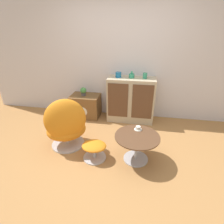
{
  "coord_description": "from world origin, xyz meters",
  "views": [
    {
      "loc": [
        0.46,
        -2.13,
        1.89
      ],
      "look_at": [
        -0.02,
        0.6,
        0.55
      ],
      "focal_mm": 28.0,
      "sensor_mm": 36.0,
      "label": 1
    }
  ],
  "objects_px": {
    "potted_plant": "(83,91)",
    "coffee_table": "(137,143)",
    "egg_chair": "(66,125)",
    "tv_console": "(86,106)",
    "sideboard": "(131,100)",
    "vase_inner_right": "(145,76)",
    "ottoman": "(94,148)",
    "vase_leftmost": "(118,75)",
    "vase_inner_left": "(132,76)",
    "teacup": "(138,128)"
  },
  "relations": [
    {
      "from": "coffee_table",
      "to": "vase_leftmost",
      "type": "xyz_separation_m",
      "value": [
        -0.49,
        1.35,
        0.7
      ]
    },
    {
      "from": "potted_plant",
      "to": "ottoman",
      "type": "bearing_deg",
      "value": -66.47
    },
    {
      "from": "teacup",
      "to": "vase_leftmost",
      "type": "bearing_deg",
      "value": 112.79
    },
    {
      "from": "tv_console",
      "to": "potted_plant",
      "type": "relative_size",
      "value": 3.48
    },
    {
      "from": "tv_console",
      "to": "egg_chair",
      "type": "bearing_deg",
      "value": -87.57
    },
    {
      "from": "teacup",
      "to": "vase_inner_left",
      "type": "bearing_deg",
      "value": 100.41
    },
    {
      "from": "ottoman",
      "to": "potted_plant",
      "type": "height_order",
      "value": "potted_plant"
    },
    {
      "from": "vase_inner_right",
      "to": "sideboard",
      "type": "bearing_deg",
      "value": -179.15
    },
    {
      "from": "potted_plant",
      "to": "coffee_table",
      "type": "bearing_deg",
      "value": -46.49
    },
    {
      "from": "sideboard",
      "to": "vase_inner_right",
      "type": "relative_size",
      "value": 8.65
    },
    {
      "from": "coffee_table",
      "to": "vase_inner_left",
      "type": "bearing_deg",
      "value": 98.9
    },
    {
      "from": "coffee_table",
      "to": "vase_inner_right",
      "type": "bearing_deg",
      "value": 87.53
    },
    {
      "from": "coffee_table",
      "to": "vase_leftmost",
      "type": "distance_m",
      "value": 1.59
    },
    {
      "from": "ottoman",
      "to": "sideboard",
      "type": "bearing_deg",
      "value": 72.52
    },
    {
      "from": "vase_inner_left",
      "to": "teacup",
      "type": "bearing_deg",
      "value": -79.59
    },
    {
      "from": "vase_inner_right",
      "to": "potted_plant",
      "type": "bearing_deg",
      "value": -179.58
    },
    {
      "from": "sideboard",
      "to": "vase_leftmost",
      "type": "distance_m",
      "value": 0.6
    },
    {
      "from": "coffee_table",
      "to": "tv_console",
      "type": "bearing_deg",
      "value": 132.82
    },
    {
      "from": "egg_chair",
      "to": "coffee_table",
      "type": "bearing_deg",
      "value": -6.71
    },
    {
      "from": "tv_console",
      "to": "vase_inner_left",
      "type": "xyz_separation_m",
      "value": [
        1.03,
        0.01,
        0.75
      ]
    },
    {
      "from": "egg_chair",
      "to": "sideboard",
      "type": "bearing_deg",
      "value": 50.7
    },
    {
      "from": "ottoman",
      "to": "teacup",
      "type": "distance_m",
      "value": 0.76
    },
    {
      "from": "egg_chair",
      "to": "vase_inner_left",
      "type": "height_order",
      "value": "vase_inner_left"
    },
    {
      "from": "sideboard",
      "to": "coffee_table",
      "type": "distance_m",
      "value": 1.37
    },
    {
      "from": "vase_inner_left",
      "to": "potted_plant",
      "type": "height_order",
      "value": "vase_inner_left"
    },
    {
      "from": "vase_leftmost",
      "to": "potted_plant",
      "type": "relative_size",
      "value": 0.65
    },
    {
      "from": "sideboard",
      "to": "potted_plant",
      "type": "height_order",
      "value": "sideboard"
    },
    {
      "from": "tv_console",
      "to": "egg_chair",
      "type": "distance_m",
      "value": 1.21
    },
    {
      "from": "sideboard",
      "to": "vase_inner_right",
      "type": "bearing_deg",
      "value": 0.85
    },
    {
      "from": "coffee_table",
      "to": "vase_inner_left",
      "type": "xyz_separation_m",
      "value": [
        -0.21,
        1.35,
        0.69
      ]
    },
    {
      "from": "sideboard",
      "to": "egg_chair",
      "type": "xyz_separation_m",
      "value": [
        -0.98,
        -1.2,
        -0.05
      ]
    },
    {
      "from": "sideboard",
      "to": "tv_console",
      "type": "bearing_deg",
      "value": -179.64
    },
    {
      "from": "tv_console",
      "to": "vase_inner_right",
      "type": "relative_size",
      "value": 5.63
    },
    {
      "from": "egg_chair",
      "to": "teacup",
      "type": "relative_size",
      "value": 7.39
    },
    {
      "from": "egg_chair",
      "to": "vase_inner_right",
      "type": "height_order",
      "value": "vase_inner_right"
    },
    {
      "from": "vase_inner_right",
      "to": "potted_plant",
      "type": "relative_size",
      "value": 0.62
    },
    {
      "from": "tv_console",
      "to": "ottoman",
      "type": "height_order",
      "value": "tv_console"
    },
    {
      "from": "tv_console",
      "to": "ottoman",
      "type": "relative_size",
      "value": 1.66
    },
    {
      "from": "egg_chair",
      "to": "vase_inner_right",
      "type": "bearing_deg",
      "value": 44.1
    },
    {
      "from": "potted_plant",
      "to": "vase_inner_left",
      "type": "bearing_deg",
      "value": 0.52
    },
    {
      "from": "vase_leftmost",
      "to": "vase_inner_left",
      "type": "bearing_deg",
      "value": 0.0
    },
    {
      "from": "vase_leftmost",
      "to": "teacup",
      "type": "bearing_deg",
      "value": -67.21
    },
    {
      "from": "egg_chair",
      "to": "coffee_table",
      "type": "distance_m",
      "value": 1.2
    },
    {
      "from": "ottoman",
      "to": "coffee_table",
      "type": "bearing_deg",
      "value": 7.15
    },
    {
      "from": "egg_chair",
      "to": "vase_leftmost",
      "type": "distance_m",
      "value": 1.51
    },
    {
      "from": "egg_chair",
      "to": "coffee_table",
      "type": "height_order",
      "value": "egg_chair"
    },
    {
      "from": "egg_chair",
      "to": "vase_inner_left",
      "type": "distance_m",
      "value": 1.66
    },
    {
      "from": "coffee_table",
      "to": "sideboard",
      "type": "bearing_deg",
      "value": 98.59
    },
    {
      "from": "potted_plant",
      "to": "teacup",
      "type": "height_order",
      "value": "potted_plant"
    },
    {
      "from": "egg_chair",
      "to": "tv_console",
      "type": "bearing_deg",
      "value": 92.43
    }
  ]
}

